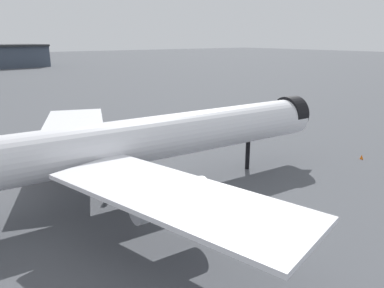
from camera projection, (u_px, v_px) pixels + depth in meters
name	position (u px, v px, depth m)	size (l,w,h in m)	color
ground	(187.00, 196.00, 42.21)	(900.00, 900.00, 0.00)	#4C4F54
airliner_near_gate	(139.00, 142.00, 40.76)	(55.55, 50.68, 14.55)	white
traffic_cone_wingtip	(362.00, 157.00, 54.98)	(0.52, 0.52, 0.64)	#F2600C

